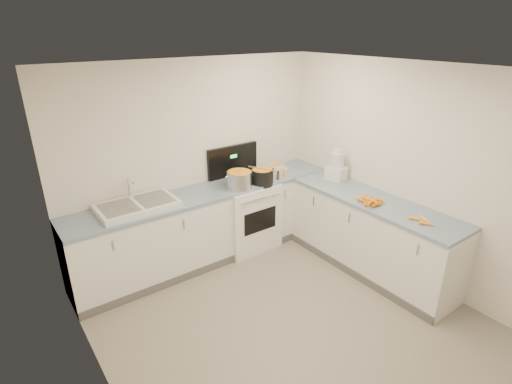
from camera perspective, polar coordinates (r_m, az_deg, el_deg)
floor at (r=4.29m, az=5.75°, el=-18.76°), size 3.50×4.00×0.00m
ceiling at (r=3.24m, az=7.53°, el=16.62°), size 3.50×4.00×0.00m
wall_back at (r=5.12m, az=-8.71°, el=4.44°), size 3.50×0.00×2.50m
wall_left at (r=2.86m, az=-21.10°, el=-12.61°), size 0.00×4.00×2.50m
wall_right at (r=4.87m, az=21.96°, el=2.02°), size 0.00×4.00×2.50m
counter_back at (r=5.18m, az=-6.63°, el=-4.61°), size 3.50×0.62×0.94m
counter_right at (r=5.10m, az=16.03°, el=-5.88°), size 0.62×2.20×0.94m
stove at (r=5.42m, az=-1.52°, el=-3.08°), size 0.76×0.65×1.36m
sink at (r=4.64m, az=-16.59°, el=-1.89°), size 0.86×0.52×0.31m
steel_pot at (r=5.00m, az=-2.40°, el=1.65°), size 0.41×0.41×0.23m
black_pot at (r=5.16m, az=0.90°, el=2.16°), size 0.30×0.30×0.20m
wooden_spoon at (r=5.12m, az=0.91°, el=3.34°), size 0.19×0.37×0.02m
mixing_bowl at (r=5.58m, az=2.89°, el=3.39°), size 0.24×0.24×0.10m
extract_bottle at (r=5.30m, az=3.16°, el=2.30°), size 0.04×0.04×0.10m
spice_jar at (r=5.44m, az=4.20°, el=2.80°), size 0.06×0.06×0.10m
food_processor at (r=5.36m, az=11.43°, el=3.56°), size 0.24×0.27×0.41m
carrot_pile at (r=4.76m, az=16.22°, el=-1.22°), size 0.33×0.31×0.09m
peeled_carrots at (r=4.49m, az=22.88°, el=-3.86°), size 0.16×0.30×0.04m
peelings at (r=4.53m, az=-18.52°, el=-2.16°), size 0.24×0.23×0.01m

